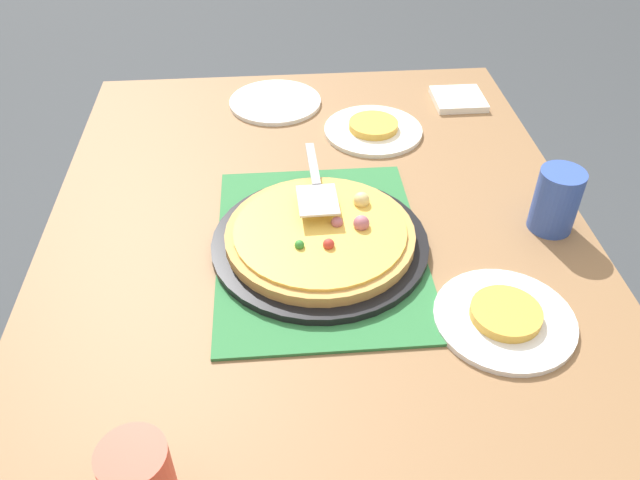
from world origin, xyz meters
name	(u,v)px	position (x,y,z in m)	size (l,w,h in m)	color
ground_plane	(320,473)	(0.00, 0.00, 0.00)	(8.00, 8.00, 0.00)	#3D4247
dining_table	(320,293)	(0.00, 0.00, 0.64)	(1.40, 1.00, 0.75)	olive
placemat	(320,247)	(0.00, 0.00, 0.75)	(0.48, 0.36, 0.01)	#2D753D
pizza_pan	(320,243)	(0.00, 0.00, 0.76)	(0.38, 0.38, 0.01)	black
pizza	(321,234)	(0.00, 0.00, 0.78)	(0.33, 0.33, 0.05)	tan
plate_near_left	(373,130)	(0.39, -0.15, 0.76)	(0.22, 0.22, 0.01)	white
plate_far_right	(504,319)	(-0.20, -0.27, 0.76)	(0.22, 0.22, 0.01)	white
plate_side	(275,102)	(0.54, 0.06, 0.76)	(0.22, 0.22, 0.01)	white
served_slice_left	(373,125)	(0.39, -0.15, 0.77)	(0.11, 0.11, 0.02)	gold
served_slice_right	(506,313)	(-0.20, -0.27, 0.77)	(0.11, 0.11, 0.02)	gold
cup_corner	(556,200)	(0.03, -0.43, 0.81)	(0.08, 0.08, 0.12)	#3351AD
pizza_server	(314,185)	(0.10, 0.00, 0.82)	(0.23, 0.07, 0.01)	silver
napkin_stack	(458,99)	(0.52, -0.38, 0.76)	(0.12, 0.12, 0.02)	white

